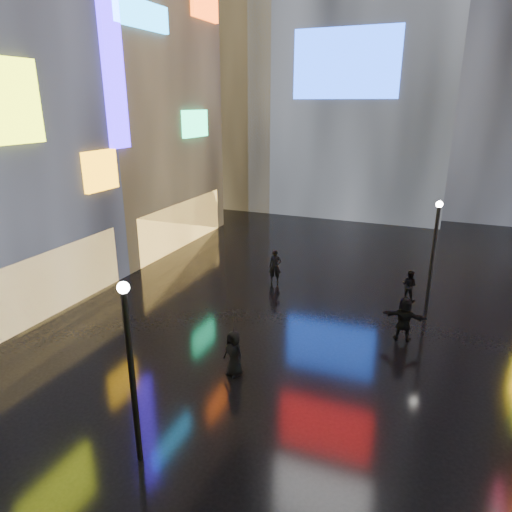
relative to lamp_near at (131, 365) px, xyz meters
The scene contains 10 objects.
ground 12.05m from the lamp_near, 80.28° to the left, with size 140.00×140.00×0.00m, color black.
building_left_far 23.83m from the lamp_near, 128.64° to the left, with size 10.28×12.00×22.00m.
tower_flank_left 37.01m from the lamp_near, 109.74° to the left, with size 10.00×10.00×26.00m, color black.
lamp_near is the anchor object (origin of this frame).
lamp_far 14.55m from the lamp_near, 62.50° to the left, with size 0.30×0.30×5.20m.
pedestrian_4 5.18m from the lamp_near, 82.12° to the left, with size 0.83×0.54×1.70m, color black.
pedestrian_5 11.46m from the lamp_near, 58.14° to the left, with size 1.73×0.55×1.87m, color black.
pedestrian_6 13.67m from the lamp_near, 94.32° to the left, with size 0.67×0.44×1.83m, color black.
pedestrian_7 15.19m from the lamp_near, 67.21° to the left, with size 0.74×0.58×1.52m, color black.
umbrella_2 4.81m from the lamp_near, 82.12° to the left, with size 0.88×0.90×0.81m, color black.
Camera 1 is at (4.77, 0.40, 9.22)m, focal length 32.00 mm.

